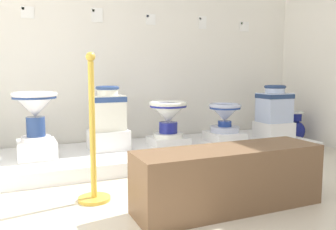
# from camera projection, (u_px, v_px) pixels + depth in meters

# --- Properties ---
(ground_plane) EXTENTS (5.87, 5.61, 0.02)m
(ground_plane) POSITION_uv_depth(u_px,v_px,m) (258.00, 208.00, 2.33)
(ground_plane) COLOR beige
(wall_back) EXTENTS (4.07, 0.06, 2.82)m
(wall_back) POSITION_uv_depth(u_px,v_px,m) (149.00, 25.00, 4.01)
(wall_back) COLOR white
(wall_back) RESTS_ON ground_plane
(display_platform) EXTENTS (3.21, 1.03, 0.13)m
(display_platform) POSITION_uv_depth(u_px,v_px,m) (169.00, 151.00, 3.66)
(display_platform) COLOR white
(display_platform) RESTS_ON ground_plane
(plinth_block_squat_floral) EXTENTS (0.32, 0.38, 0.15)m
(plinth_block_squat_floral) POSITION_uv_depth(u_px,v_px,m) (37.00, 149.00, 3.12)
(plinth_block_squat_floral) COLOR white
(plinth_block_squat_floral) RESTS_ON display_platform
(antique_toilet_squat_floral) EXTENTS (0.39, 0.39, 0.43)m
(antique_toilet_squat_floral) POSITION_uv_depth(u_px,v_px,m) (35.00, 107.00, 3.07)
(antique_toilet_squat_floral) COLOR white
(antique_toilet_squat_floral) RESTS_ON plinth_block_squat_floral
(plinth_block_broad_patterned) EXTENTS (0.37, 0.30, 0.19)m
(plinth_block_broad_patterned) POSITION_uv_depth(u_px,v_px,m) (108.00, 140.00, 3.45)
(plinth_block_broad_patterned) COLOR white
(plinth_block_broad_patterned) RESTS_ON display_platform
(antique_toilet_broad_patterned) EXTENTS (0.32, 0.25, 0.43)m
(antique_toilet_broad_patterned) POSITION_uv_depth(u_px,v_px,m) (108.00, 108.00, 3.41)
(antique_toilet_broad_patterned) COLOR white
(antique_toilet_broad_patterned) RESTS_ON plinth_block_broad_patterned
(plinth_block_rightmost) EXTENTS (0.39, 0.32, 0.08)m
(plinth_block_rightmost) POSITION_uv_depth(u_px,v_px,m) (168.00, 141.00, 3.70)
(plinth_block_rightmost) COLOR white
(plinth_block_rightmost) RESTS_ON display_platform
(antique_toilet_rightmost) EXTENTS (0.40, 0.40, 0.37)m
(antique_toilet_rightmost) POSITION_uv_depth(u_px,v_px,m) (168.00, 114.00, 3.66)
(antique_toilet_rightmost) COLOR white
(antique_toilet_rightmost) RESTS_ON plinth_block_rightmost
(plinth_block_slender_white) EXTENTS (0.36, 0.37, 0.10)m
(plinth_block_slender_white) POSITION_uv_depth(u_px,v_px,m) (224.00, 137.00, 3.87)
(plinth_block_slender_white) COLOR white
(plinth_block_slender_white) RESTS_ON display_platform
(antique_toilet_slender_white) EXTENTS (0.36, 0.36, 0.31)m
(antique_toilet_slender_white) POSITION_uv_depth(u_px,v_px,m) (225.00, 115.00, 3.84)
(antique_toilet_slender_white) COLOR silver
(antique_toilet_slender_white) RESTS_ON plinth_block_slender_white
(plinth_block_tall_cobalt) EXTENTS (0.36, 0.34, 0.18)m
(plinth_block_tall_cobalt) POSITION_uv_depth(u_px,v_px,m) (273.00, 130.00, 4.09)
(plinth_block_tall_cobalt) COLOR white
(plinth_block_tall_cobalt) RESTS_ON display_platform
(antique_toilet_tall_cobalt) EXTENTS (0.34, 0.28, 0.42)m
(antique_toilet_tall_cobalt) POSITION_uv_depth(u_px,v_px,m) (274.00, 104.00, 4.06)
(antique_toilet_tall_cobalt) COLOR #B2C3E7
(antique_toilet_tall_cobalt) RESTS_ON plinth_block_tall_cobalt
(info_placard_first) EXTENTS (0.12, 0.01, 0.11)m
(info_placard_first) POSITION_uv_depth(u_px,v_px,m) (27.00, 12.00, 3.46)
(info_placard_first) COLOR white
(info_placard_second) EXTENTS (0.12, 0.01, 0.15)m
(info_placard_second) POSITION_uv_depth(u_px,v_px,m) (97.00, 15.00, 3.73)
(info_placard_second) COLOR white
(info_placard_third) EXTENTS (0.11, 0.01, 0.12)m
(info_placard_third) POSITION_uv_depth(u_px,v_px,m) (151.00, 19.00, 3.97)
(info_placard_third) COLOR white
(info_placard_fourth) EXTENTS (0.10, 0.01, 0.15)m
(info_placard_fourth) POSITION_uv_depth(u_px,v_px,m) (202.00, 22.00, 4.24)
(info_placard_fourth) COLOR white
(info_placard_fifth) EXTENTS (0.13, 0.01, 0.12)m
(info_placard_fifth) POSITION_uv_depth(u_px,v_px,m) (244.00, 26.00, 4.48)
(info_placard_fifth) COLOR white
(decorative_vase_corner) EXTENTS (0.24, 0.24, 0.40)m
(decorative_vase_corner) POSITION_uv_depth(u_px,v_px,m) (295.00, 129.00, 4.37)
(decorative_vase_corner) COLOR white
(decorative_vase_corner) RESTS_ON ground_plane
(stanchion_post_near_left) EXTENTS (0.22, 0.22, 1.01)m
(stanchion_post_near_left) POSITION_uv_depth(u_px,v_px,m) (93.00, 152.00, 2.39)
(stanchion_post_near_left) COLOR gold
(stanchion_post_near_left) RESTS_ON ground_plane
(museum_bench) EXTENTS (1.25, 0.36, 0.40)m
(museum_bench) POSITION_uv_depth(u_px,v_px,m) (229.00, 178.00, 2.28)
(museum_bench) COLOR brown
(museum_bench) RESTS_ON ground_plane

